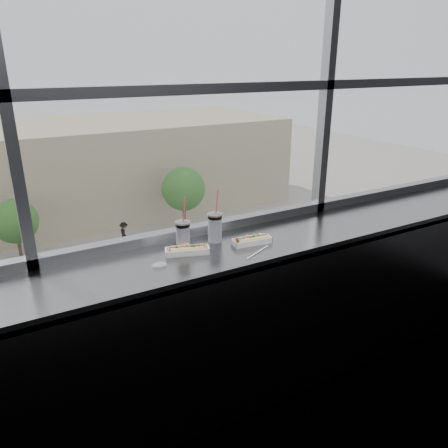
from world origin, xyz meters
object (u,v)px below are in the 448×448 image
tree_right (183,189)px  pedestrian_d (124,231)px  hotdog_tray_left (187,250)px  wrapper (159,265)px  soda_cup_right (215,226)px  tree_center (15,221)px  car_far_c (216,235)px  car_near_e (292,276)px  car_near_c (7,353)px  loose_straw (258,252)px  car_near_d (197,300)px  soda_cup_left (183,234)px  car_far_b (30,273)px  hotdog_tray_right (252,240)px

tree_right → pedestrian_d: bearing=-179.9°
hotdog_tray_left → wrapper: 0.22m
soda_cup_right → wrapper: 0.47m
pedestrian_d → tree_center: 7.51m
car_far_c → car_near_e: car_near_e is taller
soda_cup_right → car_near_c: (-1.71, 16.16, -10.98)m
loose_straw → car_near_d: 21.06m
soda_cup_left → loose_straw: 0.45m
car_near_d → tree_center: bearing=34.9°
car_near_d → car_far_c: (5.47, 8.00, -0.21)m
pedestrian_d → car_far_b: bearing=119.5°
soda_cup_right → hotdog_tray_left: bearing=-158.1°
loose_straw → car_far_c: bearing=37.6°
soda_cup_right → car_near_e: soda_cup_right is taller
hotdog_tray_left → soda_cup_right: bearing=40.1°
soda_cup_right → pedestrian_d: size_ratio=0.16×
car_near_c → car_near_e: 15.53m
car_near_c → car_near_e: (15.53, 0.00, -0.17)m
wrapper → hotdog_tray_left: bearing=20.5°
loose_straw → wrapper: size_ratio=2.46×
loose_straw → car_far_b: (0.02, 24.44, -11.01)m
soda_cup_left → car_far_c: bearing=61.4°
wrapper → car_near_c: size_ratio=0.01×
loose_straw → hotdog_tray_right: bearing=46.9°
car_far_b → car_near_e: 15.83m
soda_cup_left → car_near_d: size_ratio=0.05×
hotdog_tray_right → car_near_c: size_ratio=0.04×
soda_cup_right → tree_right: size_ratio=0.06×
loose_straw → car_near_c: 19.80m
soda_cup_left → car_near_c: (-1.49, 16.18, -10.98)m
car_near_d → tree_right: tree_right is taller
soda_cup_right → wrapper: soda_cup_right is taller
hotdog_tray_left → soda_cup_left: (0.01, 0.07, 0.07)m
car_near_e → pedestrian_d: pedestrian_d is taller
soda_cup_right → loose_straw: size_ratio=1.50×
car_near_d → pedestrian_d: car_near_d is taller
car_far_b → tree_center: tree_center is taller
car_far_c → tree_center: 13.74m
car_near_c → pedestrian_d: (8.93, 11.99, -0.14)m
car_near_e → pedestrian_d: 13.69m
car_far_c → hotdog_tray_left: bearing=151.1°
hotdog_tray_right → car_near_e: hotdog_tray_right is taller
hotdog_tray_right → car_near_e: (13.64, 16.31, -11.08)m
tree_right → loose_straw: bearing=-113.0°
hotdog_tray_right → hotdog_tray_left: bearing=179.2°
pedestrian_d → tree_center: size_ratio=0.45×
hotdog_tray_right → car_far_c: size_ratio=0.05×
car_near_e → pedestrian_d: bearing=32.0°
hotdog_tray_right → pedestrian_d: (7.04, 28.30, -11.04)m
wrapper → car_far_c: size_ratio=0.02×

